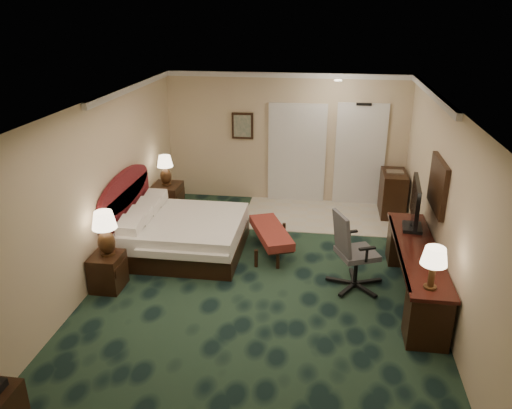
# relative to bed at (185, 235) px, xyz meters

# --- Properties ---
(floor) EXTENTS (5.00, 7.50, 0.00)m
(floor) POSITION_rel_bed_xyz_m (1.44, -1.01, -0.30)
(floor) COLOR black
(floor) RESTS_ON ground
(ceiling) EXTENTS (5.00, 7.50, 0.00)m
(ceiling) POSITION_rel_bed_xyz_m (1.44, -1.01, 2.40)
(ceiling) COLOR white
(ceiling) RESTS_ON wall_back
(wall_back) EXTENTS (5.00, 0.00, 2.70)m
(wall_back) POSITION_rel_bed_xyz_m (1.44, 2.74, 1.05)
(wall_back) COLOR beige
(wall_back) RESTS_ON ground
(wall_front) EXTENTS (5.00, 0.00, 2.70)m
(wall_front) POSITION_rel_bed_xyz_m (1.44, -4.76, 1.05)
(wall_front) COLOR beige
(wall_front) RESTS_ON ground
(wall_left) EXTENTS (0.00, 7.50, 2.70)m
(wall_left) POSITION_rel_bed_xyz_m (-1.06, -1.01, 1.05)
(wall_left) COLOR beige
(wall_left) RESTS_ON ground
(wall_right) EXTENTS (0.00, 7.50, 2.70)m
(wall_right) POSITION_rel_bed_xyz_m (3.94, -1.01, 1.05)
(wall_right) COLOR beige
(wall_right) RESTS_ON ground
(crown_molding) EXTENTS (5.00, 7.50, 0.10)m
(crown_molding) POSITION_rel_bed_xyz_m (1.44, -1.01, 2.35)
(crown_molding) COLOR silver
(crown_molding) RESTS_ON wall_back
(tile_patch) EXTENTS (3.20, 1.70, 0.01)m
(tile_patch) POSITION_rel_bed_xyz_m (2.34, 1.89, -0.30)
(tile_patch) COLOR beige
(tile_patch) RESTS_ON ground
(headboard) EXTENTS (0.12, 2.00, 1.40)m
(headboard) POSITION_rel_bed_xyz_m (-1.00, -0.01, 0.40)
(headboard) COLOR #4B0D11
(headboard) RESTS_ON ground
(entry_door) EXTENTS (1.02, 0.06, 2.18)m
(entry_door) POSITION_rel_bed_xyz_m (2.99, 2.71, 0.75)
(entry_door) COLOR silver
(entry_door) RESTS_ON ground
(closet_doors) EXTENTS (1.20, 0.06, 2.10)m
(closet_doors) POSITION_rel_bed_xyz_m (1.69, 2.70, 0.75)
(closet_doors) COLOR silver
(closet_doors) RESTS_ON ground
(wall_art) EXTENTS (0.45, 0.06, 0.55)m
(wall_art) POSITION_rel_bed_xyz_m (0.54, 2.70, 1.30)
(wall_art) COLOR #456155
(wall_art) RESTS_ON wall_back
(wall_mirror) EXTENTS (0.05, 0.95, 0.75)m
(wall_mirror) POSITION_rel_bed_xyz_m (3.90, -0.41, 1.25)
(wall_mirror) COLOR white
(wall_mirror) RESTS_ON wall_right
(bed) EXTENTS (1.92, 1.78, 0.61)m
(bed) POSITION_rel_bed_xyz_m (0.00, 0.00, 0.00)
(bed) COLOR white
(bed) RESTS_ON ground
(nightstand_near) EXTENTS (0.43, 0.50, 0.54)m
(nightstand_near) POSITION_rel_bed_xyz_m (-0.82, -1.31, -0.03)
(nightstand_near) COLOR black
(nightstand_near) RESTS_ON ground
(nightstand_far) EXTENTS (0.53, 0.61, 0.67)m
(nightstand_far) POSITION_rel_bed_xyz_m (-0.77, 1.45, 0.03)
(nightstand_far) COLOR black
(nightstand_far) RESTS_ON ground
(lamp_near) EXTENTS (0.46, 0.46, 0.68)m
(lamp_near) POSITION_rel_bed_xyz_m (-0.80, -1.27, 0.58)
(lamp_near) COLOR black
(lamp_near) RESTS_ON nightstand_near
(lamp_far) EXTENTS (0.33, 0.33, 0.58)m
(lamp_far) POSITION_rel_bed_xyz_m (-0.78, 1.49, 0.65)
(lamp_far) COLOR black
(lamp_far) RESTS_ON nightstand_far
(bed_bench) EXTENTS (0.91, 1.38, 0.44)m
(bed_bench) POSITION_rel_bed_xyz_m (1.44, 0.19, -0.08)
(bed_bench) COLOR maroon
(bed_bench) RESTS_ON ground
(desk) EXTENTS (0.57, 2.63, 0.76)m
(desk) POSITION_rel_bed_xyz_m (3.64, -0.91, 0.08)
(desk) COLOR black
(desk) RESTS_ON ground
(tv) EXTENTS (0.18, 0.98, 0.76)m
(tv) POSITION_rel_bed_xyz_m (3.66, -0.21, 0.84)
(tv) COLOR black
(tv) RESTS_ON desk
(desk_lamp) EXTENTS (0.40, 0.40, 0.55)m
(desk_lamp) POSITION_rel_bed_xyz_m (3.62, -1.95, 0.73)
(desk_lamp) COLOR black
(desk_lamp) RESTS_ON desk
(desk_chair) EXTENTS (0.91, 0.89, 1.21)m
(desk_chair) POSITION_rel_bed_xyz_m (2.82, -0.75, 0.30)
(desk_chair) COLOR #434247
(desk_chair) RESTS_ON ground
(minibar) EXTENTS (0.47, 0.84, 0.88)m
(minibar) POSITION_rel_bed_xyz_m (3.66, 2.19, 0.14)
(minibar) COLOR black
(minibar) RESTS_ON ground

